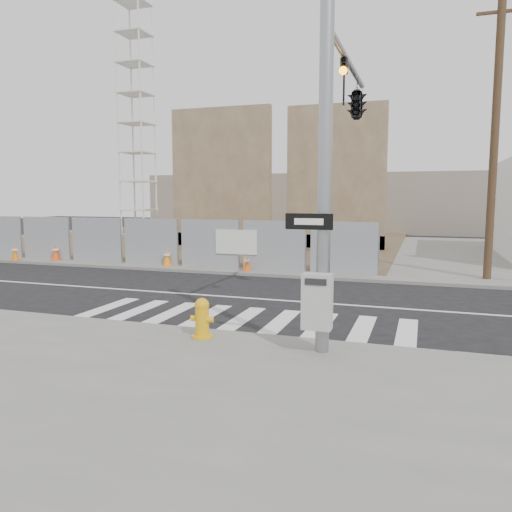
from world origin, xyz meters
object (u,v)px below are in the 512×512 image
(traffic_cone_a, at_px, (15,252))
(traffic_cone_d, at_px, (247,263))
(traffic_cone_b, at_px, (55,252))
(crane_tower, at_px, (136,110))
(fire_hydrant, at_px, (202,318))
(traffic_cone_c, at_px, (167,257))
(signal_pole, at_px, (348,123))

(traffic_cone_a, xyz_separation_m, traffic_cone_d, (11.38, 0.34, -0.05))
(traffic_cone_b, bearing_deg, crane_tower, 104.00)
(fire_hydrant, bearing_deg, traffic_cone_b, 123.79)
(traffic_cone_b, xyz_separation_m, traffic_cone_d, (9.57, -0.25, -0.07))
(traffic_cone_a, distance_m, traffic_cone_d, 11.38)
(fire_hydrant, xyz_separation_m, traffic_cone_a, (-13.68, 8.90, -0.06))
(fire_hydrant, distance_m, traffic_cone_c, 11.27)
(traffic_cone_a, bearing_deg, traffic_cone_d, 1.69)
(traffic_cone_a, xyz_separation_m, traffic_cone_c, (7.63, 0.60, -0.00))
(traffic_cone_c, bearing_deg, traffic_cone_b, -179.80)
(fire_hydrant, distance_m, traffic_cone_d, 9.52)
(crane_tower, distance_m, traffic_cone_b, 15.19)
(crane_tower, height_order, traffic_cone_b, crane_tower)
(signal_pole, bearing_deg, fire_hydrant, -134.35)
(signal_pole, distance_m, traffic_cone_c, 11.84)
(traffic_cone_b, relative_size, traffic_cone_d, 1.23)
(signal_pole, relative_size, fire_hydrant, 8.29)
(traffic_cone_a, relative_size, traffic_cone_d, 1.18)
(signal_pole, relative_size, crane_tower, 0.39)
(crane_tower, height_order, traffic_cone_c, crane_tower)
(signal_pole, xyz_separation_m, traffic_cone_b, (-14.45, 6.85, -4.28))
(signal_pole, distance_m, crane_tower, 26.21)
(signal_pole, relative_size, traffic_cone_b, 9.07)
(traffic_cone_b, relative_size, traffic_cone_c, 1.06)
(signal_pole, xyz_separation_m, traffic_cone_c, (-8.63, 6.87, -4.30))
(fire_hydrant, xyz_separation_m, traffic_cone_b, (-11.88, 9.48, -0.04))
(crane_tower, height_order, traffic_cone_d, crane_tower)
(traffic_cone_a, relative_size, traffic_cone_b, 0.96)
(fire_hydrant, relative_size, traffic_cone_d, 1.34)
(signal_pole, bearing_deg, traffic_cone_b, 154.65)
(traffic_cone_c, height_order, traffic_cone_d, traffic_cone_c)
(traffic_cone_d, bearing_deg, traffic_cone_c, 175.93)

